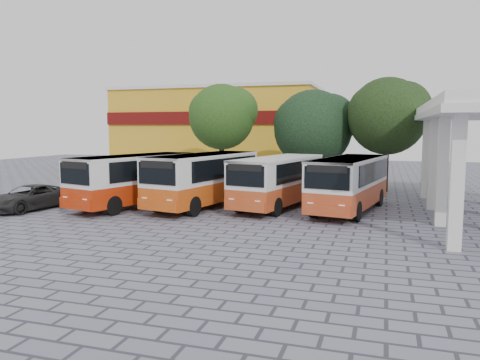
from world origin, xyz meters
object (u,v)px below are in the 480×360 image
(bus_centre_right, at_px, (278,179))
(bus_centre_left, at_px, (204,177))
(bus_far_right, at_px, (349,181))
(bus_far_left, at_px, (135,177))
(parked_car, at_px, (29,197))

(bus_centre_right, bearing_deg, bus_centre_left, -153.31)
(bus_far_right, bearing_deg, bus_centre_right, -170.76)
(bus_far_left, height_order, bus_far_right, bus_far_left)
(bus_far_left, bearing_deg, bus_far_right, 25.58)
(bus_far_left, bearing_deg, bus_centre_right, 30.81)
(bus_far_left, xyz_separation_m, bus_centre_right, (7.46, 1.97, -0.05))
(bus_far_left, distance_m, bus_far_right, 11.31)
(parked_car, bearing_deg, bus_far_left, 37.16)
(bus_far_left, bearing_deg, bus_centre_left, 30.86)
(bus_centre_right, xyz_separation_m, bus_far_right, (3.70, -0.09, 0.03))
(bus_centre_left, bearing_deg, bus_far_left, -153.59)
(bus_far_left, height_order, bus_centre_left, bus_centre_left)
(bus_far_left, height_order, bus_centre_right, bus_far_left)
(bus_far_right, bearing_deg, bus_far_left, -159.80)
(bus_centre_left, xyz_separation_m, parked_car, (-8.40, -3.48, -1.01))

